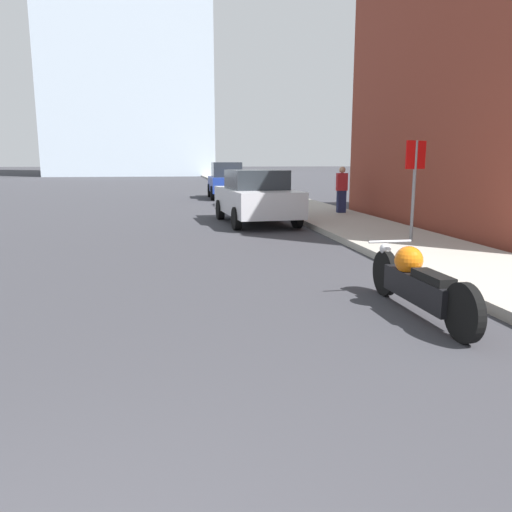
{
  "coord_description": "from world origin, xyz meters",
  "views": [
    {
      "loc": [
        0.7,
        -1.28,
        1.88
      ],
      "look_at": [
        1.83,
        5.41,
        0.6
      ],
      "focal_mm": 35.0,
      "sensor_mm": 36.0,
      "label": 1
    }
  ],
  "objects_px": {
    "parked_car_silver": "(256,197)",
    "pedestrian": "(342,189)",
    "motorcycle": "(417,282)",
    "stop_sign": "(415,173)",
    "parked_car_blue": "(226,181)"
  },
  "relations": [
    {
      "from": "parked_car_silver",
      "to": "pedestrian",
      "type": "distance_m",
      "value": 3.49
    },
    {
      "from": "pedestrian",
      "to": "parked_car_silver",
      "type": "bearing_deg",
      "value": -157.15
    },
    {
      "from": "motorcycle",
      "to": "stop_sign",
      "type": "distance_m",
      "value": 5.27
    },
    {
      "from": "pedestrian",
      "to": "stop_sign",
      "type": "bearing_deg",
      "value": -95.03
    },
    {
      "from": "motorcycle",
      "to": "pedestrian",
      "type": "xyz_separation_m",
      "value": [
        2.79,
        10.91,
        0.54
      ]
    },
    {
      "from": "parked_car_blue",
      "to": "pedestrian",
      "type": "height_order",
      "value": "parked_car_blue"
    },
    {
      "from": "pedestrian",
      "to": "motorcycle",
      "type": "bearing_deg",
      "value": -104.36
    },
    {
      "from": "parked_car_blue",
      "to": "pedestrian",
      "type": "bearing_deg",
      "value": -71.9
    },
    {
      "from": "motorcycle",
      "to": "parked_car_blue",
      "type": "bearing_deg",
      "value": 89.72
    },
    {
      "from": "parked_car_blue",
      "to": "pedestrian",
      "type": "distance_m",
      "value": 9.93
    },
    {
      "from": "parked_car_blue",
      "to": "stop_sign",
      "type": "xyz_separation_m",
      "value": [
        2.4,
        -15.78,
        0.72
      ]
    },
    {
      "from": "parked_car_silver",
      "to": "pedestrian",
      "type": "height_order",
      "value": "pedestrian"
    },
    {
      "from": "parked_car_blue",
      "to": "stop_sign",
      "type": "distance_m",
      "value": 15.98
    },
    {
      "from": "motorcycle",
      "to": "parked_car_blue",
      "type": "relative_size",
      "value": 0.65
    },
    {
      "from": "motorcycle",
      "to": "pedestrian",
      "type": "distance_m",
      "value": 11.27
    }
  ]
}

